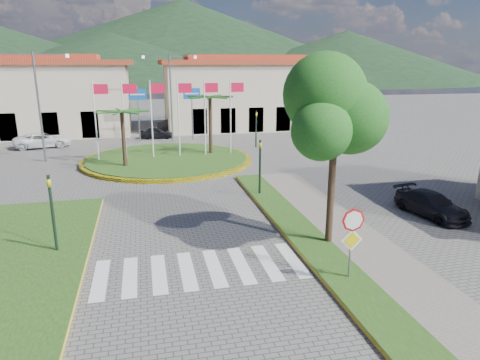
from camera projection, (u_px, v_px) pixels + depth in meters
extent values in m
plane|color=#64615F|center=(217.00, 336.00, 11.72)|extent=(160.00, 160.00, 0.00)
cube|color=gray|center=(377.00, 276.00, 14.86)|extent=(4.00, 28.00, 0.15)
cube|color=#1D4012|center=(345.00, 279.00, 14.60)|extent=(1.60, 28.00, 0.18)
cube|color=#1D4012|center=(18.00, 261.00, 15.95)|extent=(5.00, 14.00, 0.18)
cube|color=silver|center=(198.00, 269.00, 15.48)|extent=(8.00, 3.00, 0.01)
cylinder|color=yellow|center=(167.00, 160.00, 32.37)|extent=(12.70, 12.70, 0.24)
cylinder|color=#1D4012|center=(167.00, 159.00, 32.36)|extent=(12.00, 12.00, 0.30)
cylinder|color=black|center=(124.00, 141.00, 29.34)|extent=(0.28, 0.28, 4.05)
cylinder|color=black|center=(211.00, 127.00, 33.47)|extent=(0.28, 0.28, 4.68)
cylinder|color=silver|center=(96.00, 123.00, 31.00)|extent=(0.10, 0.10, 6.00)
cube|color=red|center=(101.00, 89.00, 30.48)|extent=(1.00, 0.03, 0.70)
cylinder|color=silver|center=(124.00, 122.00, 31.43)|extent=(0.10, 0.10, 6.00)
cube|color=red|center=(130.00, 89.00, 30.91)|extent=(1.00, 0.03, 0.70)
cylinder|color=silver|center=(152.00, 121.00, 31.86)|extent=(0.10, 0.10, 6.00)
cube|color=red|center=(158.00, 88.00, 31.34)|extent=(1.00, 0.03, 0.70)
cylinder|color=silver|center=(179.00, 121.00, 32.29)|extent=(0.10, 0.10, 6.00)
cube|color=red|center=(185.00, 88.00, 31.77)|extent=(1.00, 0.03, 0.70)
cylinder|color=silver|center=(205.00, 120.00, 32.71)|extent=(0.10, 0.10, 6.00)
cube|color=red|center=(211.00, 88.00, 32.19)|extent=(1.00, 0.03, 0.70)
cylinder|color=silver|center=(230.00, 119.00, 33.14)|extent=(0.10, 0.10, 6.00)
cube|color=red|center=(237.00, 87.00, 32.62)|extent=(1.00, 0.03, 0.70)
cylinder|color=slate|center=(350.00, 248.00, 14.31)|extent=(0.07, 0.07, 2.50)
cylinder|color=red|center=(353.00, 220.00, 14.00)|extent=(0.80, 0.03, 0.80)
cube|color=yellow|center=(352.00, 240.00, 14.18)|extent=(0.78, 0.03, 0.78)
cylinder|color=black|center=(331.00, 194.00, 17.01)|extent=(0.28, 0.28, 4.40)
ellipsoid|color=#175015|center=(335.00, 118.00, 16.21)|extent=(3.60, 3.60, 3.20)
cylinder|color=black|center=(53.00, 216.00, 16.29)|extent=(0.12, 0.12, 3.20)
imported|color=gold|center=(50.00, 191.00, 16.03)|extent=(0.15, 0.18, 0.90)
cylinder|color=black|center=(260.00, 168.00, 23.53)|extent=(0.12, 0.12, 3.20)
imported|color=gold|center=(260.00, 151.00, 23.27)|extent=(0.15, 0.18, 0.90)
cylinder|color=black|center=(256.00, 129.00, 37.44)|extent=(0.12, 0.12, 3.20)
imported|color=gold|center=(256.00, 118.00, 37.18)|extent=(0.18, 0.15, 0.90)
cylinder|color=slate|center=(139.00, 114.00, 39.74)|extent=(0.12, 0.12, 5.20)
cube|color=#1057B2|center=(137.00, 94.00, 39.21)|extent=(1.60, 0.05, 1.00)
cylinder|color=slate|center=(192.00, 113.00, 40.81)|extent=(0.12, 0.12, 5.20)
cube|color=#1057B2|center=(192.00, 94.00, 40.28)|extent=(1.60, 0.05, 1.00)
cylinder|color=slate|center=(171.00, 99.00, 39.07)|extent=(0.16, 0.16, 8.00)
cube|color=slate|center=(156.00, 56.00, 37.81)|extent=(2.40, 0.08, 0.08)
cube|color=slate|center=(183.00, 56.00, 38.32)|extent=(2.40, 0.08, 0.08)
cylinder|color=slate|center=(39.00, 108.00, 31.29)|extent=(0.16, 0.16, 8.00)
cube|color=slate|center=(14.00, 54.00, 30.03)|extent=(2.40, 0.08, 0.08)
cube|color=slate|center=(51.00, 54.00, 30.54)|extent=(2.40, 0.08, 0.08)
cube|color=beige|center=(17.00, 100.00, 43.52)|extent=(22.00, 9.00, 7.00)
cube|color=maroon|center=(12.00, 62.00, 42.53)|extent=(23.32, 9.54, 0.50)
cube|color=maroon|center=(12.00, 57.00, 42.39)|extent=(16.50, 4.95, 0.60)
cube|color=beige|center=(246.00, 96.00, 48.65)|extent=(18.00, 9.00, 7.00)
cube|color=maroon|center=(246.00, 62.00, 47.65)|extent=(19.08, 9.54, 0.50)
cube|color=maroon|center=(246.00, 58.00, 47.52)|extent=(13.50, 4.95, 0.60)
cone|color=black|center=(183.00, 41.00, 161.35)|extent=(180.00, 180.00, 30.00)
cone|color=black|center=(346.00, 57.00, 151.19)|extent=(120.00, 120.00, 18.00)
cone|color=black|center=(111.00, 60.00, 129.67)|extent=(110.00, 110.00, 16.00)
imported|color=white|center=(42.00, 140.00, 37.53)|extent=(5.07, 3.22, 1.30)
imported|color=black|center=(157.00, 133.00, 42.03)|extent=(3.28, 1.59, 1.08)
imported|color=black|center=(177.00, 125.00, 46.71)|extent=(4.35, 2.78, 1.35)
imported|color=black|center=(431.00, 204.00, 20.80)|extent=(2.28, 4.17, 1.15)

